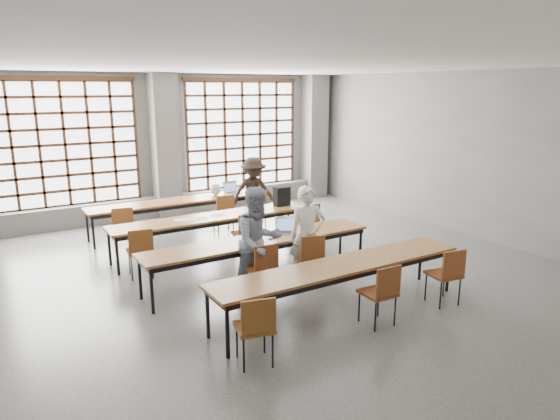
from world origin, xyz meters
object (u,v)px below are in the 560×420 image
Objects in this scene: chair_front_left at (263,265)px; red_pouch at (254,323)px; laptop_back at (232,190)px; chair_near_mid at (382,289)px; desk_row_d at (341,268)px; chair_back_left at (123,224)px; chair_mid_left at (140,248)px; student_male at (307,236)px; chair_mid_right at (308,220)px; chair_near_right at (448,271)px; student_female at (259,242)px; chair_back_right at (257,205)px; mouse at (308,230)px; desk_row_b at (213,219)px; desk_row_c at (260,243)px; chair_mid_centre at (246,230)px; green_box at (255,235)px; phone at (272,238)px; desk_row_a at (179,203)px; laptop_front at (286,229)px; chair_front_right at (310,255)px; plastic_bag at (215,189)px; backpack at (282,196)px; chair_back_mid at (224,210)px; student_back at (254,193)px.

chair_front_left is 1.87m from red_pouch.
chair_near_mid is at bearing -96.62° from laptop_back.
chair_near_mid is at bearing -72.58° from desk_row_d.
chair_front_left is (1.19, -3.49, 0.00)m from chair_back_left.
chair_mid_left is (-2.03, 2.81, -0.13)m from desk_row_d.
chair_mid_right is at bearing 74.41° from student_male.
laptop_back is (-0.61, 5.88, 0.25)m from chair_near_right.
student_female is at bearing -160.21° from student_male.
chair_back_right reaches higher than mouse.
student_female is 4.54× the size of laptop_back.
desk_row_b is 1.73m from chair_mid_left.
desk_row_c is at bearing 178.79° from mouse.
chair_mid_centre is at bearing -110.39° from laptop_back.
chair_near_mid reaches higher than green_box.
student_male is 12.52× the size of phone.
desk_row_a is 4.55× the size of chair_front_left.
laptop_front is (-0.96, -2.76, 0.25)m from chair_back_right.
chair_back_left is at bearing 117.61° from desk_row_c.
laptop_back is (0.68, 5.88, 0.25)m from chair_near_mid.
red_pouch is (0.18, -5.06, -0.04)m from chair_back_left.
chair_front_left is (-2.08, -1.79, 0.00)m from chair_mid_right.
desk_row_c is (0.08, -3.49, 0.00)m from desk_row_a.
mouse is (0.37, 0.61, 0.21)m from chair_front_right.
plastic_bag is (0.24, 3.43, 0.08)m from laptop_front.
plastic_bag reaches higher than chair_mid_right.
chair_front_right is 1.93× the size of laptop_front.
red_pouch is (-1.89, -1.58, -0.04)m from chair_front_right.
desk_row_a is 16.00× the size of green_box.
desk_row_d is at bearing -99.52° from laptop_back.
phone is at bearing -34.65° from chair_mid_left.
green_box is 2.40m from backpack.
laptop_back is 2.90× the size of phone.
laptop_front is at bearing -94.05° from plastic_bag.
chair_front_right reaches higher than phone.
chair_back_mid is (0.74, 1.07, -0.13)m from desk_row_b.
phone is (-0.18, -1.26, 0.20)m from chair_mid_centre.
desk_row_b is 1.00× the size of desk_row_c.
desk_row_d is (0.42, -3.44, 0.00)m from desk_row_b.
chair_mid_centre is 2.18m from student_back.
student_male reaches higher than chair_front_left.
chair_back_right is 3.61m from chair_mid_left.
backpack is at bearing 71.62° from mouse.
student_female reaches higher than desk_row_a.
chair_back_left is at bearing 112.01° from chair_near_mid.
desk_row_c is at bearing -146.88° from chair_mid_right.
chair_back_right is 1.00× the size of chair_near_right.
chair_mid_centre is 6.77× the size of phone.
desk_row_a is at bearing 96.56° from chair_near_mid.
desk_row_d is 4.55× the size of chair_near_mid.
phone is 0.33× the size of backpack.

